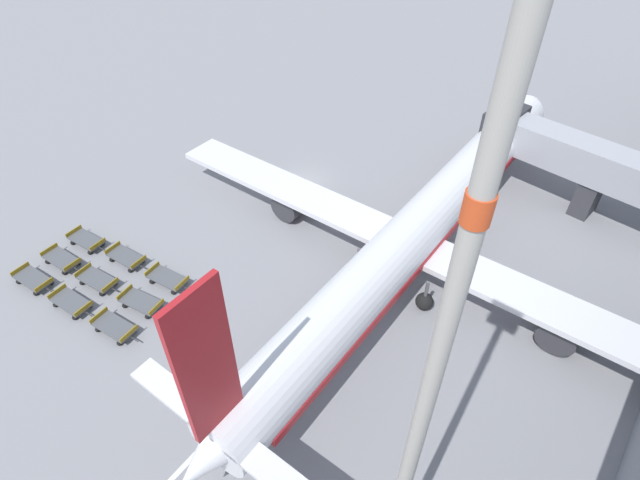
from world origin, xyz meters
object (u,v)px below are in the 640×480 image
baggage_dolly_row_near_col_c (115,327)px  baggage_dolly_row_mid_a_col_c (141,302)px  baggage_dolly_row_mid_a_col_a (62,260)px  baggage_dolly_row_mid_b_col_b (126,257)px  airplane (418,230)px  baggage_dolly_row_mid_b_col_c (168,279)px  baggage_dolly_row_mid_a_col_b (97,280)px  apron_light_mast (428,393)px  baggage_dolly_row_near_col_b (71,303)px  baggage_dolly_row_mid_b_col_a (87,240)px  baggage_dolly_row_near_col_a (33,279)px

baggage_dolly_row_near_col_c → baggage_dolly_row_mid_a_col_c: 2.47m
baggage_dolly_row_mid_a_col_a → baggage_dolly_row_mid_b_col_b: bearing=41.4°
airplane → baggage_dolly_row_mid_b_col_c: (-12.88, -13.07, -2.79)m
baggage_dolly_row_mid_a_col_a → baggage_dolly_row_mid_a_col_c: size_ratio=0.99×
baggage_dolly_row_mid_a_col_b → baggage_dolly_row_mid_a_col_c: same height
baggage_dolly_row_near_col_c → baggage_dolly_row_mid_a_col_b: size_ratio=1.00×
apron_light_mast → baggage_dolly_row_mid_b_col_b: bearing=168.1°
baggage_dolly_row_mid_a_col_c → baggage_dolly_row_mid_b_col_b: bearing=156.1°
baggage_dolly_row_near_col_b → baggage_dolly_row_mid_a_col_b: bearing=101.6°
baggage_dolly_row_mid_b_col_b → baggage_dolly_row_mid_b_col_a: bearing=-169.2°
baggage_dolly_row_mid_a_col_b → baggage_dolly_row_mid_b_col_a: same height
baggage_dolly_row_mid_a_col_b → apron_light_mast: size_ratio=0.14×
baggage_dolly_row_near_col_c → baggage_dolly_row_mid_a_col_a: 8.79m
baggage_dolly_row_mid_b_col_a → baggage_dolly_row_mid_b_col_c: (8.38, 1.32, 0.00)m
baggage_dolly_row_mid_a_col_c → baggage_dolly_row_mid_b_col_c: (-0.38, 2.58, 0.00)m
baggage_dolly_row_near_col_c → baggage_dolly_row_mid_a_col_c: bearing=100.0°
baggage_dolly_row_near_col_c → baggage_dolly_row_mid_b_col_c: size_ratio=1.00×
baggage_dolly_row_mid_a_col_c → baggage_dolly_row_mid_b_col_c: bearing=98.4°
baggage_dolly_row_mid_a_col_b → baggage_dolly_row_near_col_c: bearing=-20.4°
airplane → baggage_dolly_row_mid_a_col_c: bearing=-128.6°
baggage_dolly_row_near_col_c → baggage_dolly_row_mid_b_col_c: (-0.81, 5.02, 0.00)m
baggage_dolly_row_near_col_b → baggage_dolly_row_mid_b_col_b: bearing=99.6°
baggage_dolly_row_mid_a_col_c → baggage_dolly_row_mid_b_col_b: 5.07m
baggage_dolly_row_mid_a_col_c → baggage_dolly_row_mid_b_col_b: same height
baggage_dolly_row_near_col_a → baggage_dolly_row_mid_b_col_c: (7.58, 6.15, 0.00)m
baggage_dolly_row_mid_b_col_a → baggage_dolly_row_mid_b_col_c: same height
baggage_dolly_row_mid_b_col_b → apron_light_mast: bearing=-11.9°
baggage_dolly_row_mid_a_col_a → baggage_dolly_row_mid_a_col_b: (4.01, 0.46, 0.00)m
baggage_dolly_row_mid_b_col_c → baggage_dolly_row_mid_b_col_a: bearing=-171.0°
baggage_dolly_row_near_col_c → baggage_dolly_row_mid_b_col_b: same height
airplane → baggage_dolly_row_near_col_c: 21.92m
baggage_dolly_row_near_col_c → baggage_dolly_row_mid_a_col_b: bearing=159.6°
apron_light_mast → baggage_dolly_row_near_col_b: bearing=178.9°
airplane → baggage_dolly_row_mid_b_col_c: 18.56m
baggage_dolly_row_near_col_c → baggage_dolly_row_mid_a_col_b: 5.00m
apron_light_mast → baggage_dolly_row_mid_a_col_a: bearing=175.4°
baggage_dolly_row_near_col_a → apron_light_mast: 33.86m
baggage_dolly_row_near_col_a → baggage_dolly_row_near_col_b: (4.19, 0.51, 0.00)m
baggage_dolly_row_mid_b_col_b → baggage_dolly_row_near_col_a: bearing=-120.6°
baggage_dolly_row_near_col_a → baggage_dolly_row_mid_a_col_b: bearing=37.8°
baggage_dolly_row_near_col_c → baggage_dolly_row_mid_b_col_b: (-5.06, 4.48, 0.00)m
baggage_dolly_row_mid_b_col_a → baggage_dolly_row_mid_a_col_a: bearing=-78.5°
baggage_dolly_row_near_col_b → baggage_dolly_row_mid_a_col_b: (-0.48, 2.36, 0.00)m
airplane → baggage_dolly_row_near_col_c: airplane is taller
baggage_dolly_row_near_col_a → baggage_dolly_row_near_col_c: size_ratio=1.00×
airplane → apron_light_mast: apron_light_mast is taller
airplane → baggage_dolly_row_mid_a_col_c: 20.22m
baggage_dolly_row_mid_a_col_a → baggage_dolly_row_mid_a_col_c: same height
baggage_dolly_row_near_col_b → baggage_dolly_row_near_col_c: same height
baggage_dolly_row_mid_b_col_b → baggage_dolly_row_mid_b_col_c: 4.29m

